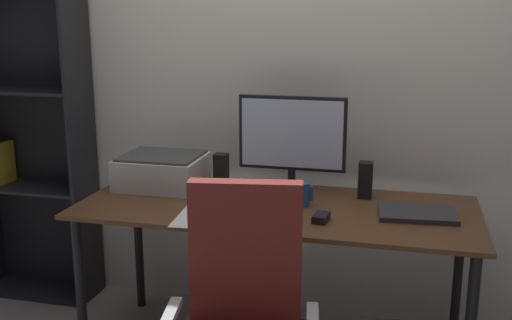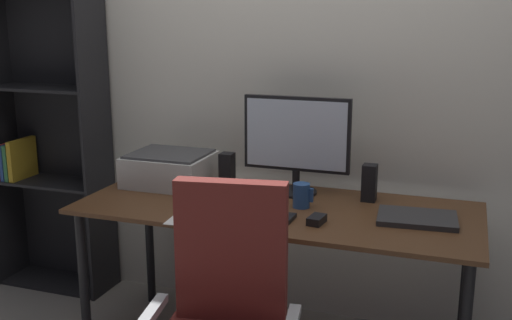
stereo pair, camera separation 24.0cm
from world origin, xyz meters
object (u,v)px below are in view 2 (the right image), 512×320
bookshelf (49,137)px  laptop (417,218)px  mouse (317,220)px  desk (276,222)px  speaker_left (227,170)px  coffee_mug (302,195)px  monitor (296,139)px  keyboard (260,215)px  speaker_right (369,183)px  printer (170,169)px

bookshelf → laptop: bearing=-9.7°
laptop → mouse: bearing=-160.5°
desk → speaker_left: 0.42m
coffee_mug → speaker_left: size_ratio=0.64×
monitor → speaker_left: 0.39m
speaker_left → laptop: bearing=-12.7°
coffee_mug → laptop: coffee_mug is taller
mouse → speaker_left: speaker_left is taller
coffee_mug → keyboard: bearing=-124.8°
keyboard → laptop: 0.65m
speaker_left → bookshelf: bookshelf is taller
speaker_right → laptop: bearing=-41.9°
monitor → coffee_mug: (0.08, -0.20, -0.21)m
keyboard → monitor: bearing=85.2°
keyboard → speaker_right: size_ratio=1.71×
bookshelf → keyboard: bearing=-19.9°
mouse → speaker_right: size_ratio=0.56×
printer → desk: bearing=-15.1°
desk → printer: printer is taller
speaker_left → speaker_right: 0.70m
keyboard → speaker_right: speaker_right is taller
monitor → mouse: 0.50m
keyboard → speaker_left: (-0.30, 0.38, 0.08)m
speaker_right → bookshelf: 1.87m
desk → coffee_mug: bearing=10.5°
speaker_left → speaker_right: (0.70, 0.00, 0.00)m
laptop → desk: bearing=175.9°
desk → keyboard: (-0.02, -0.17, 0.08)m
coffee_mug → laptop: size_ratio=0.34×
mouse → speaker_right: (0.15, 0.38, 0.07)m
speaker_left → bookshelf: 1.17m
mouse → bookshelf: 1.80m
monitor → printer: 0.66m
mouse → bookshelf: bookshelf is taller
laptop → coffee_mug: bearing=173.7°
monitor → bookshelf: bookshelf is taller
mouse → laptop: 0.42m
keyboard → printer: size_ratio=0.72×
desk → coffee_mug: size_ratio=16.29×
desk → laptop: size_ratio=5.52×
printer → bookshelf: size_ratio=0.22×
coffee_mug → monitor: bearing=112.3°
speaker_right → mouse: bearing=-111.5°
desk → mouse: mouse is taller
speaker_left → speaker_right: bearing=0.0°
coffee_mug → bookshelf: bookshelf is taller
coffee_mug → speaker_left: speaker_left is taller
desk → speaker_left: bearing=146.3°
coffee_mug → mouse: bearing=-58.3°
speaker_left → printer: (-0.29, -0.05, -0.00)m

